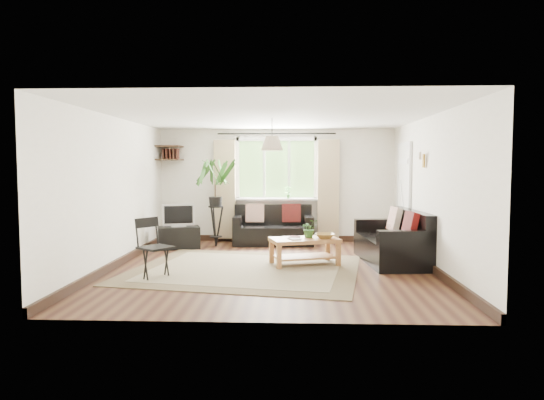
{
  "coord_description": "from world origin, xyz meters",
  "views": [
    {
      "loc": [
        0.33,
        -7.64,
        1.61
      ],
      "look_at": [
        0.0,
        0.4,
        1.05
      ],
      "focal_mm": 32.0,
      "sensor_mm": 36.0,
      "label": 1
    }
  ],
  "objects_px": {
    "coffee_table": "(304,252)",
    "folding_chair": "(156,249)",
    "palm_stand": "(216,203)",
    "sofa_back": "(273,226)",
    "tv_stand": "(179,237)",
    "sofa_right": "(391,238)"
  },
  "relations": [
    {
      "from": "sofa_right",
      "to": "palm_stand",
      "type": "xyz_separation_m",
      "value": [
        -3.2,
        1.52,
        0.47
      ]
    },
    {
      "from": "sofa_right",
      "to": "palm_stand",
      "type": "height_order",
      "value": "palm_stand"
    },
    {
      "from": "sofa_back",
      "to": "folding_chair",
      "type": "height_order",
      "value": "folding_chair"
    },
    {
      "from": "palm_stand",
      "to": "folding_chair",
      "type": "height_order",
      "value": "palm_stand"
    },
    {
      "from": "tv_stand",
      "to": "palm_stand",
      "type": "distance_m",
      "value": 1.0
    },
    {
      "from": "sofa_back",
      "to": "palm_stand",
      "type": "distance_m",
      "value": 1.28
    },
    {
      "from": "sofa_right",
      "to": "tv_stand",
      "type": "distance_m",
      "value": 4.09
    },
    {
      "from": "sofa_right",
      "to": "coffee_table",
      "type": "bearing_deg",
      "value": -84.01
    },
    {
      "from": "coffee_table",
      "to": "palm_stand",
      "type": "xyz_separation_m",
      "value": [
        -1.74,
        1.8,
        0.66
      ]
    },
    {
      "from": "sofa_back",
      "to": "tv_stand",
      "type": "distance_m",
      "value": 1.93
    },
    {
      "from": "sofa_right",
      "to": "folding_chair",
      "type": "xyz_separation_m",
      "value": [
        -3.61,
        -1.32,
        0.02
      ]
    },
    {
      "from": "sofa_right",
      "to": "sofa_back",
      "type": "bearing_deg",
      "value": -136.44
    },
    {
      "from": "tv_stand",
      "to": "folding_chair",
      "type": "height_order",
      "value": "folding_chair"
    },
    {
      "from": "sofa_back",
      "to": "sofa_right",
      "type": "relative_size",
      "value": 0.92
    },
    {
      "from": "palm_stand",
      "to": "coffee_table",
      "type": "bearing_deg",
      "value": -46.06
    },
    {
      "from": "sofa_back",
      "to": "tv_stand",
      "type": "height_order",
      "value": "sofa_back"
    },
    {
      "from": "coffee_table",
      "to": "folding_chair",
      "type": "xyz_separation_m",
      "value": [
        -2.15,
        -1.04,
        0.21
      ]
    },
    {
      "from": "sofa_back",
      "to": "folding_chair",
      "type": "bearing_deg",
      "value": -118.8
    },
    {
      "from": "palm_stand",
      "to": "folding_chair",
      "type": "distance_m",
      "value": 2.91
    },
    {
      "from": "tv_stand",
      "to": "coffee_table",
      "type": "bearing_deg",
      "value": -49.69
    },
    {
      "from": "folding_chair",
      "to": "sofa_right",
      "type": "bearing_deg",
      "value": -33.06
    },
    {
      "from": "sofa_back",
      "to": "tv_stand",
      "type": "bearing_deg",
      "value": -165.27
    }
  ]
}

